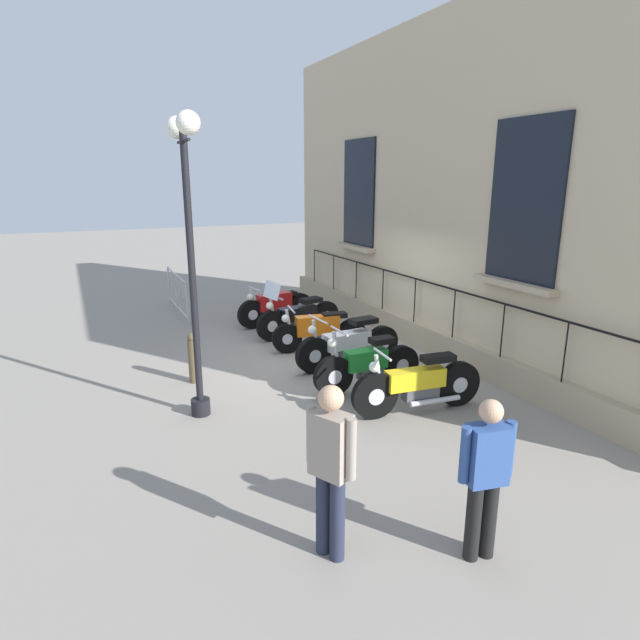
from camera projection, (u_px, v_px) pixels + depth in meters
name	position (u px, v px, depth m)	size (l,w,h in m)	color
ground_plane	(330.00, 358.00, 10.21)	(60.00, 60.00, 0.00)	gray
building_facade	(437.00, 194.00, 10.37)	(0.82, 11.74, 6.37)	#C6B28E
motorcycle_red	(276.00, 307.00, 12.48)	(2.01, 0.60, 0.95)	black
motorcycle_black	(299.00, 316.00, 11.57)	(2.13, 0.70, 1.29)	black
motorcycle_orange	(319.00, 330.00, 10.58)	(1.96, 0.68, 0.92)	black
motorcycle_white	(349.00, 345.00, 9.68)	(2.18, 0.68, 1.01)	black
motorcycle_green	(367.00, 366.00, 8.59)	(1.95, 0.58, 1.10)	black
motorcycle_yellow	(418.00, 385.00, 7.75)	(2.11, 0.59, 0.99)	black
lamppost	(189.00, 231.00, 7.07)	(0.30, 1.00, 4.22)	black
crowd_barrier	(177.00, 292.00, 13.44)	(0.05, 2.48, 1.05)	#B7B7BF
bollard	(194.00, 357.00, 8.90)	(0.19, 0.19, 0.89)	brown
pedestrian_standing	(485.00, 472.00, 4.62)	(0.52, 0.28, 1.57)	black
pedestrian_walking	(331.00, 463.00, 4.62)	(0.36, 0.48, 1.69)	#23283D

